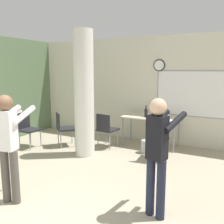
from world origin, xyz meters
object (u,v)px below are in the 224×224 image
(folding_table, at_px, (151,119))
(chair_near_pillar, at_px, (63,127))
(person_playing_front, at_px, (9,140))
(chair_table_right, at_px, (158,137))
(person_playing_side, at_px, (158,149))
(chair_table_left, at_px, (106,128))
(bottle_on_table, at_px, (146,113))
(chair_by_left_wall, at_px, (28,127))

(folding_table, bearing_deg, chair_near_pillar, -151.94)
(folding_table, bearing_deg, person_playing_front, -104.53)
(chair_table_right, xyz_separation_m, person_playing_side, (0.62, -2.02, 0.43))
(folding_table, bearing_deg, chair_table_left, -144.95)
(chair_table_left, bearing_deg, person_playing_front, -89.83)
(folding_table, relative_size, person_playing_front, 0.90)
(bottle_on_table, xyz_separation_m, person_playing_side, (1.19, -2.85, 0.07))
(chair_table_left, bearing_deg, bottle_on_table, 34.03)
(chair_near_pillar, height_order, chair_by_left_wall, same)
(chair_by_left_wall, height_order, person_playing_front, person_playing_front)
(chair_table_right, bearing_deg, person_playing_side, -73.04)
(chair_table_left, height_order, person_playing_front, person_playing_front)
(bottle_on_table, relative_size, chair_near_pillar, 0.34)
(folding_table, xyz_separation_m, bottle_on_table, (-0.10, -0.09, 0.17))
(person_playing_front, bearing_deg, person_playing_side, 17.45)
(chair_near_pillar, distance_m, chair_by_left_wall, 0.89)
(chair_table_right, height_order, person_playing_side, person_playing_side)
(chair_by_left_wall, distance_m, person_playing_front, 2.77)
(folding_table, distance_m, chair_near_pillar, 2.23)
(chair_table_right, xyz_separation_m, person_playing_front, (-1.40, -2.65, 0.43))
(chair_near_pillar, bearing_deg, person_playing_front, -67.69)
(bottle_on_table, bearing_deg, chair_table_right, -55.46)
(chair_by_left_wall, xyz_separation_m, chair_table_left, (1.79, 0.86, 0.00))
(person_playing_side, bearing_deg, folding_table, 110.24)
(bottle_on_table, distance_m, chair_by_left_wall, 3.01)
(bottle_on_table, relative_size, chair_table_right, 0.34)
(chair_table_right, bearing_deg, folding_table, 116.93)
(chair_by_left_wall, bearing_deg, bottle_on_table, 28.45)
(chair_near_pillar, relative_size, person_playing_side, 0.54)
(folding_table, distance_m, person_playing_side, 3.15)
(chair_near_pillar, xyz_separation_m, person_playing_front, (1.04, -2.53, 0.43))
(chair_table_right, relative_size, person_playing_side, 0.54)
(chair_near_pillar, relative_size, chair_table_left, 1.00)
(chair_near_pillar, bearing_deg, chair_table_left, 20.81)
(chair_table_left, bearing_deg, chair_near_pillar, -159.19)
(folding_table, bearing_deg, bottle_on_table, -137.56)
(chair_near_pillar, distance_m, person_playing_side, 3.62)
(bottle_on_table, xyz_separation_m, chair_by_left_wall, (-2.62, -1.42, -0.36))
(chair_by_left_wall, distance_m, person_playing_side, 4.09)
(chair_near_pillar, bearing_deg, person_playing_side, -31.88)
(chair_by_left_wall, distance_m, chair_table_left, 1.99)
(chair_near_pillar, xyz_separation_m, person_playing_side, (3.05, -1.90, 0.43))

